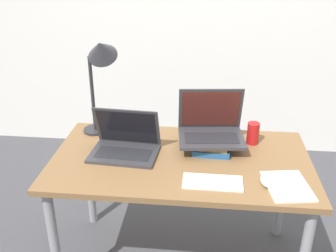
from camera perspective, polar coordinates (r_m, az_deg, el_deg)
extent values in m
cube|color=brown|center=(2.05, 1.86, -5.02)|extent=(1.33, 0.73, 0.03)
cylinder|color=gray|center=(2.14, -16.12, -16.33)|extent=(0.05, 0.05, 0.67)
cylinder|color=gray|center=(2.59, -11.34, -7.51)|extent=(0.05, 0.05, 0.67)
cylinder|color=gray|center=(2.54, 16.24, -8.89)|extent=(0.05, 0.05, 0.67)
cube|color=#333338|center=(2.08, -6.39, -4.00)|extent=(0.36, 0.26, 0.02)
cube|color=#232328|center=(2.06, -6.51, -3.97)|extent=(0.29, 0.14, 0.00)
cube|color=#333338|center=(2.09, -5.96, -0.07)|extent=(0.35, 0.11, 0.23)
cube|color=black|center=(2.08, -5.99, -0.16)|extent=(0.32, 0.10, 0.20)
cube|color=#235693|center=(2.14, 6.40, -2.72)|extent=(0.21, 0.26, 0.03)
cube|color=olive|center=(2.12, 6.29, -2.22)|extent=(0.20, 0.22, 0.02)
cube|color=#333338|center=(2.11, 6.29, -1.77)|extent=(0.37, 0.29, 0.02)
cube|color=#232328|center=(2.09, 6.34, -1.74)|extent=(0.29, 0.16, 0.00)
cube|color=#333338|center=(2.14, 6.18, 2.52)|extent=(0.35, 0.10, 0.25)
cube|color=#4C1E19|center=(2.14, 6.19, 2.45)|extent=(0.31, 0.09, 0.22)
cube|color=white|center=(1.85, 6.49, -8.12)|extent=(0.28, 0.13, 0.01)
cube|color=silver|center=(1.84, 6.50, -7.93)|extent=(0.26, 0.10, 0.00)
ellipsoid|color=white|center=(1.89, 14.20, -7.66)|extent=(0.06, 0.11, 0.03)
cube|color=white|center=(1.89, 16.95, -8.33)|extent=(0.23, 0.28, 0.01)
cylinder|color=red|center=(2.21, 12.23, -1.03)|extent=(0.07, 0.07, 0.12)
cylinder|color=#28282D|center=(2.36, -10.47, -0.55)|extent=(0.14, 0.14, 0.01)
cylinder|color=#28282D|center=(2.27, -10.91, 4.59)|extent=(0.02, 0.02, 0.44)
cone|color=#28282D|center=(2.13, -9.70, 10.91)|extent=(0.16, 0.19, 0.17)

